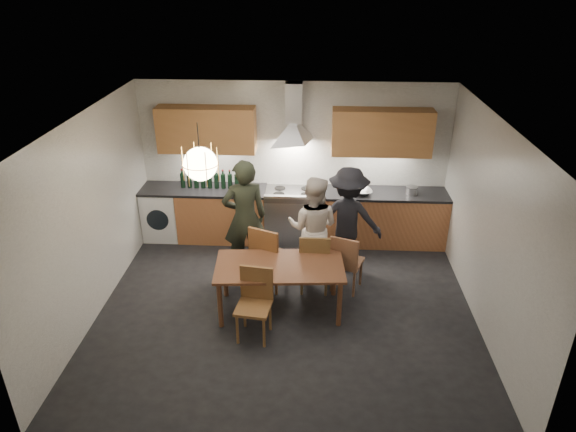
# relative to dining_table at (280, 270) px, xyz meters

# --- Properties ---
(ground) EXTENTS (5.00, 5.00, 0.00)m
(ground) POSITION_rel_dining_table_xyz_m (0.08, 0.04, -0.62)
(ground) COLOR black
(ground) RESTS_ON ground
(room_shell) EXTENTS (5.02, 4.52, 2.61)m
(room_shell) POSITION_rel_dining_table_xyz_m (0.08, 0.04, 1.09)
(room_shell) COLOR white
(room_shell) RESTS_ON ground
(counter_run) EXTENTS (5.00, 0.62, 0.90)m
(counter_run) POSITION_rel_dining_table_xyz_m (0.10, 1.99, -0.17)
(counter_run) COLOR #CC804E
(counter_run) RESTS_ON ground
(range_stove) EXTENTS (0.90, 0.60, 0.92)m
(range_stove) POSITION_rel_dining_table_xyz_m (0.08, 1.98, -0.18)
(range_stove) COLOR silver
(range_stove) RESTS_ON ground
(wall_fixtures) EXTENTS (4.30, 0.54, 1.10)m
(wall_fixtures) POSITION_rel_dining_table_xyz_m (0.08, 2.10, 1.25)
(wall_fixtures) COLOR tan
(wall_fixtures) RESTS_ON ground
(pendant_lamp) EXTENTS (0.43, 0.43, 0.70)m
(pendant_lamp) POSITION_rel_dining_table_xyz_m (-0.92, -0.06, 1.48)
(pendant_lamp) COLOR black
(pendant_lamp) RESTS_ON ground
(dining_table) EXTENTS (1.72, 0.94, 0.70)m
(dining_table) POSITION_rel_dining_table_xyz_m (0.00, 0.00, 0.00)
(dining_table) COLOR brown
(dining_table) RESTS_ON ground
(chair_back_left) EXTENTS (0.59, 0.59, 0.99)m
(chair_back_left) POSITION_rel_dining_table_xyz_m (-0.21, 0.51, -0.05)
(chair_back_left) COLOR brown
(chair_back_left) RESTS_ON ground
(chair_back_mid) EXTENTS (0.43, 0.43, 0.93)m
(chair_back_mid) POSITION_rel_dining_table_xyz_m (0.45, 0.45, -0.09)
(chair_back_mid) COLOR brown
(chair_back_mid) RESTS_ON ground
(chair_back_right) EXTENTS (0.52, 0.52, 0.90)m
(chair_back_right) POSITION_rel_dining_table_xyz_m (0.88, 0.49, -0.11)
(chair_back_right) COLOR brown
(chair_back_right) RESTS_ON ground
(chair_front) EXTENTS (0.46, 0.46, 0.91)m
(chair_front) POSITION_rel_dining_table_xyz_m (-0.27, -0.49, -0.10)
(chair_front) COLOR brown
(chair_front) RESTS_ON ground
(person_left) EXTENTS (0.74, 0.60, 1.78)m
(person_left) POSITION_rel_dining_table_xyz_m (-0.58, 0.97, 0.27)
(person_left) COLOR black
(person_left) RESTS_ON ground
(person_mid) EXTENTS (0.87, 0.73, 1.57)m
(person_mid) POSITION_rel_dining_table_xyz_m (0.42, 0.92, 0.16)
(person_mid) COLOR beige
(person_mid) RESTS_ON ground
(person_right) EXTENTS (1.11, 0.73, 1.60)m
(person_right) POSITION_rel_dining_table_xyz_m (0.93, 1.21, 0.18)
(person_right) COLOR black
(person_right) RESTS_ON ground
(mixing_bowl) EXTENTS (0.35, 0.35, 0.08)m
(mixing_bowl) POSITION_rel_dining_table_xyz_m (1.19, 1.90, 0.32)
(mixing_bowl) COLOR #B2B3B6
(mixing_bowl) RESTS_ON counter_run
(stock_pot) EXTENTS (0.22, 0.22, 0.12)m
(stock_pot) POSITION_rel_dining_table_xyz_m (1.98, 1.94, 0.34)
(stock_pot) COLOR silver
(stock_pot) RESTS_ON counter_run
(wine_bottles) EXTENTS (0.97, 0.08, 0.31)m
(wine_bottles) POSITION_rel_dining_table_xyz_m (-1.28, 2.03, 0.44)
(wine_bottles) COLOR black
(wine_bottles) RESTS_ON counter_run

